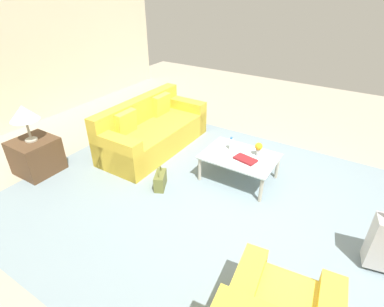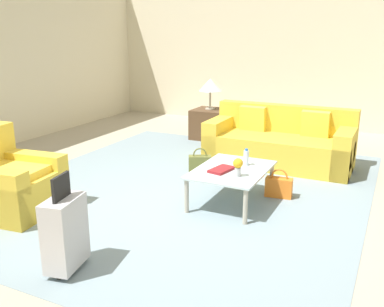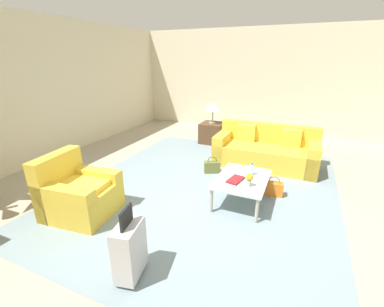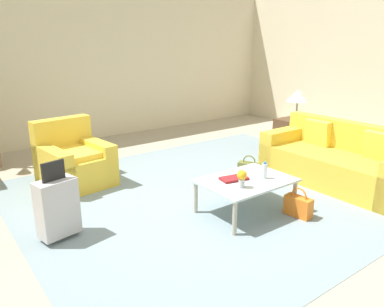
{
  "view_description": "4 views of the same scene",
  "coord_description": "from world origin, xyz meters",
  "px_view_note": "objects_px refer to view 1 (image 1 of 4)",
  "views": [
    {
      "loc": [
        -1.04,
        3.11,
        2.7
      ],
      "look_at": [
        0.68,
        0.39,
        0.81
      ],
      "focal_mm": 28.0,
      "sensor_mm": 36.0,
      "label": 1
    },
    {
      "loc": [
        -4.02,
        -2.14,
        1.94
      ],
      "look_at": [
        0.15,
        -0.11,
        0.62
      ],
      "focal_mm": 40.0,
      "sensor_mm": 36.0,
      "label": 2
    },
    {
      "loc": [
        -3.3,
        -1.26,
        2.21
      ],
      "look_at": [
        0.3,
        0.33,
        0.75
      ],
      "focal_mm": 24.0,
      "sensor_mm": 36.0,
      "label": 3
    },
    {
      "loc": [
        -2.59,
        -3.44,
        1.99
      ],
      "look_at": [
        -0.04,
        -0.02,
        0.7
      ],
      "focal_mm": 35.0,
      "sensor_mm": 36.0,
      "label": 4
    }
  ],
  "objects_px": {
    "water_bottle": "(231,144)",
    "handbag_orange": "(227,152)",
    "coffee_table_book": "(245,159)",
    "side_table": "(36,156)",
    "flower_vase": "(259,148)",
    "handbag_olive": "(160,180)",
    "couch": "(151,132)",
    "table_lamp": "(23,113)",
    "coffee_table": "(240,158)"
  },
  "relations": [
    {
      "from": "water_bottle",
      "to": "handbag_orange",
      "type": "relative_size",
      "value": 0.57
    },
    {
      "from": "coffee_table_book",
      "to": "side_table",
      "type": "relative_size",
      "value": 0.53
    },
    {
      "from": "coffee_table_book",
      "to": "side_table",
      "type": "xyz_separation_m",
      "value": [
        2.92,
        1.42,
        -0.16
      ]
    },
    {
      "from": "water_bottle",
      "to": "handbag_orange",
      "type": "distance_m",
      "value": 0.57
    },
    {
      "from": "water_bottle",
      "to": "flower_vase",
      "type": "height_order",
      "value": "flower_vase"
    },
    {
      "from": "flower_vase",
      "to": "handbag_olive",
      "type": "xyz_separation_m",
      "value": [
        1.1,
        0.97,
        -0.41
      ]
    },
    {
      "from": "water_bottle",
      "to": "side_table",
      "type": "height_order",
      "value": "water_bottle"
    },
    {
      "from": "water_bottle",
      "to": "handbag_orange",
      "type": "bearing_deg",
      "value": -57.5
    },
    {
      "from": "couch",
      "to": "water_bottle",
      "type": "distance_m",
      "value": 1.61
    },
    {
      "from": "table_lamp",
      "to": "handbag_orange",
      "type": "bearing_deg",
      "value": -140.57
    },
    {
      "from": "flower_vase",
      "to": "side_table",
      "type": "height_order",
      "value": "flower_vase"
    },
    {
      "from": "coffee_table",
      "to": "water_bottle",
      "type": "height_order",
      "value": "water_bottle"
    },
    {
      "from": "coffee_table_book",
      "to": "table_lamp",
      "type": "xyz_separation_m",
      "value": [
        2.92,
        1.42,
        0.56
      ]
    },
    {
      "from": "water_bottle",
      "to": "side_table",
      "type": "bearing_deg",
      "value": 31.61
    },
    {
      "from": "coffee_table",
      "to": "coffee_table_book",
      "type": "bearing_deg",
      "value": 146.31
    },
    {
      "from": "handbag_olive",
      "to": "table_lamp",
      "type": "bearing_deg",
      "value": 19.64
    },
    {
      "from": "coffee_table",
      "to": "side_table",
      "type": "xyz_separation_m",
      "value": [
        2.8,
        1.5,
        -0.1
      ]
    },
    {
      "from": "water_bottle",
      "to": "handbag_olive",
      "type": "distance_m",
      "value": 1.2
    },
    {
      "from": "handbag_orange",
      "to": "coffee_table",
      "type": "bearing_deg",
      "value": 133.17
    },
    {
      "from": "side_table",
      "to": "table_lamp",
      "type": "relative_size",
      "value": 1.07
    },
    {
      "from": "couch",
      "to": "coffee_table_book",
      "type": "bearing_deg",
      "value": 174.62
    },
    {
      "from": "coffee_table",
      "to": "water_bottle",
      "type": "relative_size",
      "value": 5.28
    },
    {
      "from": "flower_vase",
      "to": "side_table",
      "type": "relative_size",
      "value": 0.34
    },
    {
      "from": "table_lamp",
      "to": "handbag_olive",
      "type": "distance_m",
      "value": 2.22
    },
    {
      "from": "coffee_table_book",
      "to": "table_lamp",
      "type": "relative_size",
      "value": 0.56
    },
    {
      "from": "couch",
      "to": "flower_vase",
      "type": "distance_m",
      "value": 2.03
    },
    {
      "from": "table_lamp",
      "to": "water_bottle",
      "type": "bearing_deg",
      "value": -148.39
    },
    {
      "from": "table_lamp",
      "to": "coffee_table_book",
      "type": "bearing_deg",
      "value": -154.07
    },
    {
      "from": "couch",
      "to": "side_table",
      "type": "relative_size",
      "value": 3.5
    },
    {
      "from": "handbag_olive",
      "to": "handbag_orange",
      "type": "height_order",
      "value": "same"
    },
    {
      "from": "coffee_table",
      "to": "flower_vase",
      "type": "bearing_deg",
      "value": -145.71
    },
    {
      "from": "couch",
      "to": "side_table",
      "type": "xyz_separation_m",
      "value": [
        1.01,
        1.6,
        -0.03
      ]
    },
    {
      "from": "flower_vase",
      "to": "coffee_table_book",
      "type": "bearing_deg",
      "value": 66.5
    },
    {
      "from": "handbag_olive",
      "to": "water_bottle",
      "type": "bearing_deg",
      "value": -126.63
    },
    {
      "from": "coffee_table_book",
      "to": "table_lamp",
      "type": "bearing_deg",
      "value": 37.46
    },
    {
      "from": "flower_vase",
      "to": "side_table",
      "type": "bearing_deg",
      "value": 28.65
    },
    {
      "from": "table_lamp",
      "to": "coffee_table",
      "type": "bearing_deg",
      "value": -151.82
    },
    {
      "from": "couch",
      "to": "coffee_table_book",
      "type": "relative_size",
      "value": 6.66
    },
    {
      "from": "side_table",
      "to": "handbag_orange",
      "type": "xyz_separation_m",
      "value": [
        -2.37,
        -1.95,
        -0.15
      ]
    },
    {
      "from": "table_lamp",
      "to": "handbag_olive",
      "type": "height_order",
      "value": "table_lamp"
    },
    {
      "from": "water_bottle",
      "to": "side_table",
      "type": "xyz_separation_m",
      "value": [
        2.6,
        1.6,
        -0.24
      ]
    },
    {
      "from": "side_table",
      "to": "table_lamp",
      "type": "height_order",
      "value": "table_lamp"
    },
    {
      "from": "handbag_orange",
      "to": "water_bottle",
      "type": "bearing_deg",
      "value": 122.5
    },
    {
      "from": "flower_vase",
      "to": "water_bottle",
      "type": "bearing_deg",
      "value": 6.79
    },
    {
      "from": "side_table",
      "to": "table_lamp",
      "type": "xyz_separation_m",
      "value": [
        0.0,
        0.0,
        0.72
      ]
    },
    {
      "from": "water_bottle",
      "to": "side_table",
      "type": "relative_size",
      "value": 0.34
    },
    {
      "from": "coffee_table_book",
      "to": "flower_vase",
      "type": "height_order",
      "value": "flower_vase"
    },
    {
      "from": "water_bottle",
      "to": "coffee_table_book",
      "type": "relative_size",
      "value": 0.64
    },
    {
      "from": "handbag_olive",
      "to": "coffee_table_book",
      "type": "bearing_deg",
      "value": -143.69
    },
    {
      "from": "couch",
      "to": "flower_vase",
      "type": "relative_size",
      "value": 10.37
    }
  ]
}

